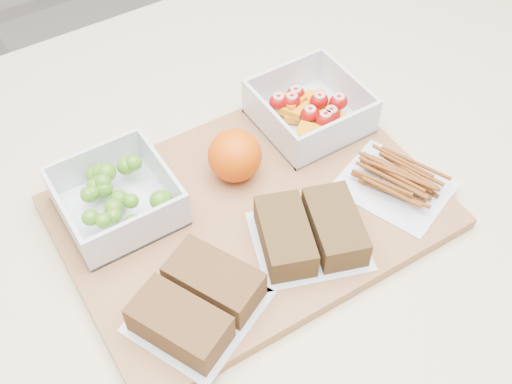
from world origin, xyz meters
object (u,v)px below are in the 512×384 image
at_px(grape_container, 117,197).
at_px(pretzel_bag, 396,180).
at_px(fruit_container, 309,111).
at_px(orange, 235,155).
at_px(sandwich_bag_center, 310,232).
at_px(sandwich_bag_left, 197,302).
at_px(cutting_board, 251,212).

relative_size(grape_container, pretzel_bag, 0.82).
xyz_separation_m(grape_container, fruit_container, (0.27, 0.00, -0.00)).
bearing_deg(orange, fruit_container, 11.64).
distance_m(grape_container, sandwich_bag_center, 0.22).
distance_m(grape_container, sandwich_bag_left, 0.16).
bearing_deg(grape_container, cutting_board, -31.32).
bearing_deg(fruit_container, sandwich_bag_left, -146.70).
height_order(fruit_container, sandwich_bag_center, fruit_container).
bearing_deg(sandwich_bag_left, orange, 47.65).
height_order(grape_container, pretzel_bag, grape_container).
bearing_deg(orange, sandwich_bag_center, -82.52).
height_order(cutting_board, sandwich_bag_center, sandwich_bag_center).
xyz_separation_m(fruit_container, sandwich_bag_center, (-0.11, -0.16, -0.00)).
bearing_deg(fruit_container, cutting_board, -149.75).
height_order(grape_container, fruit_container, fruit_container).
xyz_separation_m(grape_container, sandwich_bag_left, (0.01, -0.16, -0.00)).
xyz_separation_m(grape_container, pretzel_bag, (0.29, -0.14, -0.01)).
bearing_deg(grape_container, sandwich_bag_center, -44.20).
distance_m(fruit_container, sandwich_bag_center, 0.19).
distance_m(orange, sandwich_bag_center, 0.13).
height_order(cutting_board, sandwich_bag_left, sandwich_bag_left).
height_order(cutting_board, fruit_container, fruit_container).
distance_m(cutting_board, sandwich_bag_left, 0.15).
bearing_deg(orange, grape_container, 170.50).
height_order(grape_container, sandwich_bag_left, grape_container).
bearing_deg(cutting_board, fruit_container, 30.64).
xyz_separation_m(cutting_board, orange, (0.01, 0.05, 0.04)).
bearing_deg(sandwich_bag_center, sandwich_bag_left, -175.39).
bearing_deg(orange, pretzel_bag, -38.70).
xyz_separation_m(fruit_container, sandwich_bag_left, (-0.25, -0.17, -0.00)).
relative_size(grape_container, sandwich_bag_center, 0.82).
distance_m(cutting_board, pretzel_bag, 0.17).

